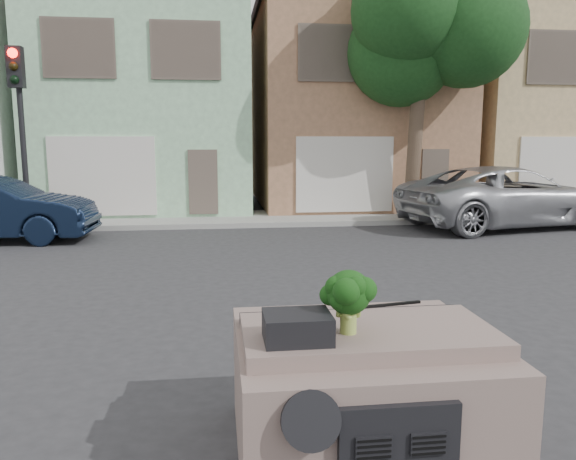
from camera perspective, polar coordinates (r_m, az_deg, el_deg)
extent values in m
plane|color=#303033|center=(7.67, 1.65, -10.21)|extent=(120.00, 120.00, 0.00)
cube|color=gray|center=(17.86, -3.57, 1.18)|extent=(40.00, 3.00, 0.15)
cube|color=#9BCFA2|center=(21.81, -13.81, 12.12)|extent=(7.20, 8.20, 7.55)
cube|color=#9D6F50|center=(22.28, 6.19, 12.25)|extent=(7.20, 8.20, 7.55)
cube|color=tan|center=(25.09, 23.43, 11.21)|extent=(7.20, 8.20, 7.55)
imported|color=#A9AAB0|center=(17.82, 21.27, 0.31)|extent=(6.89, 4.16, 1.79)
cube|color=black|center=(17.49, -25.43, 8.29)|extent=(0.40, 0.40, 5.10)
cube|color=#173E17|center=(18.10, 12.96, 14.32)|extent=(4.40, 4.00, 8.50)
cube|color=#7A645D|center=(4.73, 7.53, -15.66)|extent=(2.00, 1.80, 1.12)
cube|color=black|center=(4.06, 0.95, -9.83)|extent=(0.48, 0.38, 0.20)
cube|color=black|center=(4.95, 9.71, -7.54)|extent=(0.69, 0.15, 0.02)
cube|color=#10330D|center=(4.19, 6.18, -7.19)|extent=(0.57, 0.57, 0.49)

